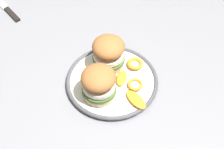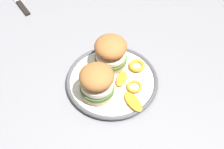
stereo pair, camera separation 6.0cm
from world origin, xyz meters
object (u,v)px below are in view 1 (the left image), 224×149
at_px(dinner_plate, 112,81).
at_px(table_knife, 6,8).
at_px(dining_table, 116,100).
at_px(sandwich_half_left, 99,83).
at_px(sandwich_half_right, 109,52).

bearing_deg(dinner_plate, table_knife, 143.38).
height_order(dining_table, sandwich_half_left, sandwich_half_left).
relative_size(dining_table, dinner_plate, 4.45).
xyz_separation_m(dining_table, dinner_plate, (-0.01, 0.01, 0.09)).
bearing_deg(dining_table, table_knife, 143.65).
distance_m(dining_table, sandwich_half_left, 0.17).
xyz_separation_m(sandwich_half_left, table_knife, (-0.39, 0.37, -0.07)).
height_order(dinner_plate, table_knife, dinner_plate).
relative_size(dinner_plate, table_knife, 1.63).
relative_size(dining_table, sandwich_half_right, 12.39).
relative_size(sandwich_half_left, sandwich_half_right, 1.11).
bearing_deg(sandwich_half_right, table_knife, 148.24).
height_order(sandwich_half_left, sandwich_half_right, same).
height_order(dinner_plate, sandwich_half_left, sandwich_half_left).
distance_m(sandwich_half_right, table_knife, 0.48).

